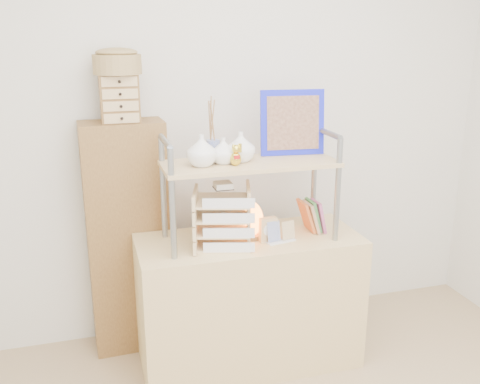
% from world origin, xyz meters
% --- Properties ---
extents(room_shell, '(3.42, 3.41, 2.61)m').
position_xyz_m(room_shell, '(0.00, 0.39, 1.69)').
color(room_shell, silver).
rests_on(room_shell, ground).
extents(desk, '(1.20, 0.50, 0.75)m').
position_xyz_m(desk, '(0.00, 1.20, 0.38)').
color(desk, tan).
rests_on(desk, ground).
extents(cabinet, '(0.46, 0.26, 1.35)m').
position_xyz_m(cabinet, '(-0.61, 1.57, 0.68)').
color(cabinet, brown).
rests_on(cabinet, ground).
extents(hutch, '(0.90, 0.34, 0.77)m').
position_xyz_m(hutch, '(-0.01, 1.21, 1.19)').
color(hutch, gray).
rests_on(hutch, desk).
extents(letter_tray, '(0.34, 0.33, 0.34)m').
position_xyz_m(letter_tray, '(-0.16, 1.15, 0.89)').
color(letter_tray, '#D4BE7F').
rests_on(letter_tray, desk).
extents(salt_lamp, '(0.13, 0.12, 0.20)m').
position_xyz_m(salt_lamp, '(0.01, 1.20, 0.85)').
color(salt_lamp, brown).
rests_on(salt_lamp, desk).
extents(desk_clock, '(0.10, 0.05, 0.13)m').
position_xyz_m(desk_clock, '(0.08, 1.13, 0.82)').
color(desk_clock, tan).
rests_on(desk_clock, desk).
extents(postcard_stand, '(0.17, 0.08, 0.12)m').
position_xyz_m(postcard_stand, '(0.14, 1.11, 0.78)').
color(postcard_stand, white).
rests_on(postcard_stand, desk).
extents(drawer_chest, '(0.20, 0.16, 0.25)m').
position_xyz_m(drawer_chest, '(-0.61, 1.55, 1.48)').
color(drawer_chest, brown).
rests_on(drawer_chest, cabinet).
extents(woven_basket, '(0.25, 0.25, 0.10)m').
position_xyz_m(woven_basket, '(-0.61, 1.55, 1.65)').
color(woven_basket, olive).
rests_on(woven_basket, drawer_chest).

